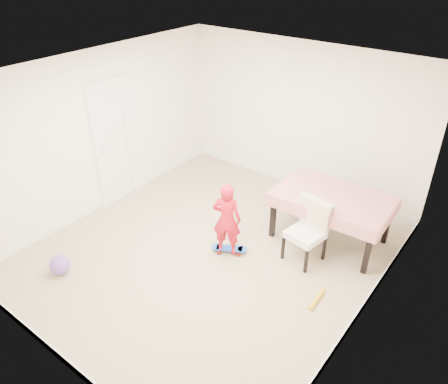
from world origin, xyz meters
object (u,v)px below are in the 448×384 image
Objects in this scene: skateboard at (229,250)px; child at (227,221)px; dining_chair at (305,232)px; balloon at (60,265)px; dining_table at (330,218)px.

child reaches higher than skateboard.
dining_chair is 0.83× the size of child.
balloon is at bearing -160.60° from skateboard.
skateboard is at bearing -131.98° from dining_table.
child is at bearing -139.54° from dining_chair.
dining_table is 3.15× the size of skateboard.
skateboard is at bearing -136.65° from child.
dining_chair is at bearing 42.62° from balloon.
dining_table is 1.48× the size of child.
dining_chair is at bearing 0.12° from skateboard.
dining_table is 1.59m from child.
dining_table is 5.90× the size of balloon.
dining_chair is 3.31× the size of balloon.
skateboard is (-0.93, -0.52, -0.42)m from dining_chair.
child reaches higher than dining_chair.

